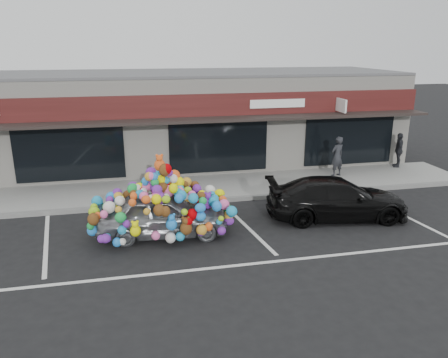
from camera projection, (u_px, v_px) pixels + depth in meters
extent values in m
plane|color=black|center=(157.00, 236.00, 13.15)|extent=(90.00, 90.00, 0.00)
cube|color=silver|center=(143.00, 121.00, 20.46)|extent=(24.00, 6.00, 4.20)
cube|color=#59595B|center=(141.00, 74.00, 19.83)|extent=(24.00, 6.00, 0.12)
cube|color=#3A110F|center=(145.00, 107.00, 17.28)|extent=(24.00, 0.18, 0.90)
cube|color=black|center=(146.00, 122.00, 16.94)|extent=(24.00, 1.20, 0.10)
cube|color=white|center=(341.00, 105.00, 18.52)|extent=(0.08, 0.95, 0.55)
cube|color=white|center=(278.00, 104.00, 18.27)|extent=(2.40, 0.04, 0.35)
cube|color=black|center=(70.00, 152.00, 17.22)|extent=(4.20, 0.12, 2.30)
cube|color=black|center=(219.00, 145.00, 18.43)|extent=(4.20, 0.12, 2.30)
cube|color=black|center=(349.00, 139.00, 19.64)|extent=(4.20, 0.12, 2.30)
cube|color=gray|center=(150.00, 192.00, 16.86)|extent=(26.00, 3.00, 0.15)
cube|color=slate|center=(153.00, 205.00, 15.46)|extent=(26.00, 0.18, 0.16)
cube|color=silver|center=(46.00, 243.00, 12.69)|extent=(0.73, 4.37, 0.01)
cube|color=silver|center=(245.00, 225.00, 13.89)|extent=(0.73, 4.37, 0.01)
cube|color=silver|center=(397.00, 212.00, 14.98)|extent=(0.73, 4.37, 0.01)
cube|color=silver|center=(240.00, 265.00, 11.40)|extent=(14.00, 0.12, 0.01)
imported|color=#9A9EA4|center=(162.00, 214.00, 13.05)|extent=(1.84, 3.99, 1.33)
ellipsoid|color=#C60009|center=(161.00, 177.00, 12.71)|extent=(1.29, 1.71, 0.99)
sphere|color=#FDFF00|center=(208.00, 203.00, 13.09)|extent=(0.34, 0.34, 0.34)
sphere|color=#2887EB|center=(186.00, 227.00, 12.40)|extent=(0.36, 0.36, 0.36)
sphere|color=#27CC5F|center=(135.00, 208.00, 13.70)|extent=(0.30, 0.30, 0.30)
sphere|color=pink|center=(160.00, 162.00, 12.57)|extent=(0.32, 0.32, 0.32)
sphere|color=orange|center=(122.00, 206.00, 12.81)|extent=(0.30, 0.30, 0.30)
imported|color=black|center=(337.00, 198.00, 14.36)|extent=(2.52, 4.83, 1.34)
imported|color=black|center=(337.00, 156.00, 18.40)|extent=(0.72, 0.58, 1.70)
imported|color=#29262C|center=(399.00, 150.00, 19.81)|extent=(0.99, 0.72, 1.56)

